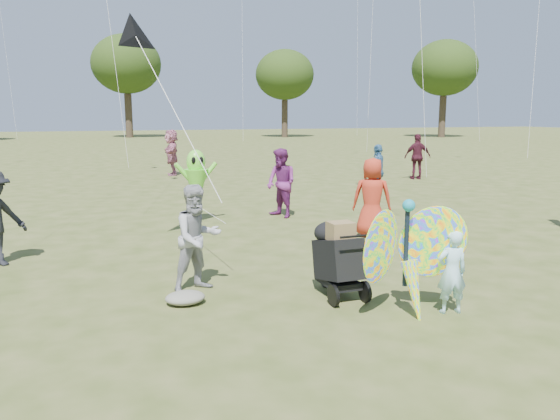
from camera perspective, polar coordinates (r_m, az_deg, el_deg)
The scene contains 14 objects.
ground at distance 7.44m, azimuth 5.50°, elevation -10.20°, with size 160.00×160.00×0.00m, color #51592B.
child_girl at distance 7.42m, azimuth 17.51°, elevation -6.20°, with size 0.40×0.26×1.10m, color #ADE7F6.
adult_man at distance 8.03m, azimuth -8.62°, elevation -2.91°, with size 0.76×0.59×1.57m, color #9C9CA2.
grey_bag at distance 7.66m, azimuth -9.88°, elevation -9.02°, with size 0.54×0.45×0.17m, color slate.
crowd_a at distance 11.58m, azimuth 9.59°, elevation 1.30°, with size 0.82×0.53×1.67m, color #B4301C.
crowd_c at distance 16.96m, azimuth 10.18°, elevation 4.00°, with size 0.97×0.40×1.65m, color #346391.
crowd_e at distance 13.56m, azimuth 0.13°, elevation 2.83°, with size 0.84×0.65×1.72m, color #71256B.
crowd_h at distance 22.21m, azimuth 14.17°, elevation 5.43°, with size 1.04×0.43×1.78m, color #441623.
crowd_j at distance 23.40m, azimuth -11.26°, elevation 5.92°, with size 1.78×0.57×1.91m, color #B1657D.
jogging_stroller at distance 7.77m, azimuth 6.00°, elevation -4.57°, with size 0.53×1.06×1.09m.
butterfly_kite at distance 7.11m, azimuth 13.39°, elevation -4.98°, with size 1.74×0.75×1.72m.
delta_kite_rig at distance 10.12m, azimuth -14.80°, elevation 17.07°, with size 1.37×2.55×3.04m.
alien_kite at distance 13.04m, azimuth -8.72°, elevation 2.90°, with size 1.12×0.69×1.74m.
tree_line at distance 51.89m, azimuth -12.94°, elevation 14.57°, with size 91.78×33.60×10.79m.
Camera 1 is at (-3.03, -6.28, 2.57)m, focal length 35.00 mm.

